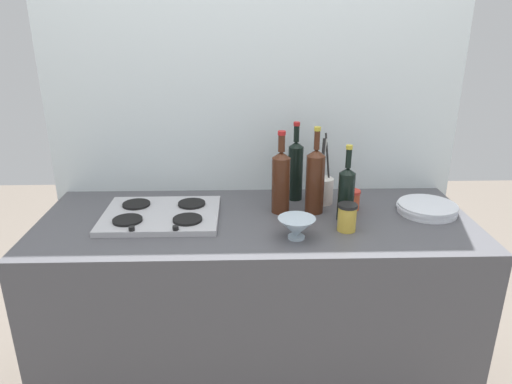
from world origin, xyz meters
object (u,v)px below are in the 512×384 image
at_px(mixing_bowl, 297,227).
at_px(condiment_jar_rear, 352,200).
at_px(wine_bottle_rightmost, 281,180).
at_px(wine_bottle_leftmost, 295,169).
at_px(utensil_crock, 323,188).
at_px(condiment_jar_front, 347,217).
at_px(stovetop_hob, 161,215).
at_px(wine_bottle_mid_right, 346,192).
at_px(wine_bottle_mid_left, 315,180).
at_px(plate_stack, 427,208).

bearing_deg(mixing_bowl, condiment_jar_rear, 45.75).
xyz_separation_m(wine_bottle_rightmost, condiment_jar_rear, (0.31, 0.02, -0.10)).
height_order(wine_bottle_leftmost, utensil_crock, wine_bottle_leftmost).
distance_m(utensil_crock, condiment_jar_rear, 0.14).
relative_size(wine_bottle_leftmost, condiment_jar_front, 3.26).
bearing_deg(stovetop_hob, wine_bottle_rightmost, 5.99).
xyz_separation_m(wine_bottle_leftmost, mixing_bowl, (-0.04, -0.41, -0.10)).
height_order(wine_bottle_mid_right, wine_bottle_rightmost, wine_bottle_rightmost).
bearing_deg(wine_bottle_leftmost, stovetop_hob, -160.72).
xyz_separation_m(stovetop_hob, wine_bottle_leftmost, (0.58, 0.20, 0.13)).
bearing_deg(wine_bottle_mid_left, utensil_crock, 62.62).
distance_m(wine_bottle_rightmost, condiment_jar_rear, 0.33).
height_order(stovetop_hob, mixing_bowl, mixing_bowl).
relative_size(plate_stack, mixing_bowl, 1.77).
bearing_deg(wine_bottle_rightmost, wine_bottle_mid_left, -2.08).
xyz_separation_m(wine_bottle_mid_right, wine_bottle_rightmost, (-0.26, 0.09, 0.02)).
height_order(wine_bottle_rightmost, condiment_jar_rear, wine_bottle_rightmost).
distance_m(wine_bottle_mid_left, wine_bottle_rightmost, 0.14).
bearing_deg(condiment_jar_front, wine_bottle_rightmost, 141.51).
height_order(wine_bottle_mid_left, utensil_crock, wine_bottle_mid_left).
relative_size(wine_bottle_mid_left, wine_bottle_mid_right, 1.17).
relative_size(mixing_bowl, condiment_jar_front, 1.30).
bearing_deg(wine_bottle_leftmost, wine_bottle_mid_left, -66.87).
height_order(wine_bottle_rightmost, mixing_bowl, wine_bottle_rightmost).
bearing_deg(wine_bottle_rightmost, mixing_bowl, -81.12).
bearing_deg(mixing_bowl, wine_bottle_mid_right, 37.90).
relative_size(stovetop_hob, mixing_bowl, 3.34).
height_order(plate_stack, mixing_bowl, mixing_bowl).
bearing_deg(stovetop_hob, wine_bottle_mid_left, 4.20).
bearing_deg(wine_bottle_mid_left, condiment_jar_front, -61.97).
xyz_separation_m(stovetop_hob, mixing_bowl, (0.54, -0.21, 0.03)).
xyz_separation_m(wine_bottle_rightmost, condiment_jar_front, (0.25, -0.20, -0.09)).
xyz_separation_m(plate_stack, condiment_jar_front, (-0.38, -0.17, 0.04)).
bearing_deg(wine_bottle_mid_right, stovetop_hob, 177.27).
xyz_separation_m(mixing_bowl, condiment_jar_front, (0.20, 0.06, 0.01)).
xyz_separation_m(wine_bottle_mid_left, wine_bottle_mid_right, (0.12, -0.08, -0.02)).
xyz_separation_m(stovetop_hob, utensil_crock, (0.70, 0.15, 0.06)).
xyz_separation_m(utensil_crock, condiment_jar_front, (0.05, -0.29, -0.01)).
bearing_deg(mixing_bowl, wine_bottle_mid_left, 67.85).
height_order(stovetop_hob, wine_bottle_mid_left, wine_bottle_mid_left).
relative_size(wine_bottle_mid_right, wine_bottle_rightmost, 0.90).
height_order(wine_bottle_mid_right, utensil_crock, wine_bottle_mid_right).
xyz_separation_m(wine_bottle_mid_right, mixing_bowl, (-0.22, -0.17, -0.07)).
distance_m(stovetop_hob, wine_bottle_leftmost, 0.63).
height_order(utensil_crock, condiment_jar_rear, utensil_crock).
relative_size(stovetop_hob, plate_stack, 1.89).
distance_m(plate_stack, condiment_jar_front, 0.42).
relative_size(wine_bottle_rightmost, utensil_crock, 1.12).
bearing_deg(wine_bottle_mid_right, utensil_crock, 108.38).
bearing_deg(plate_stack, wine_bottle_mid_left, 177.17).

